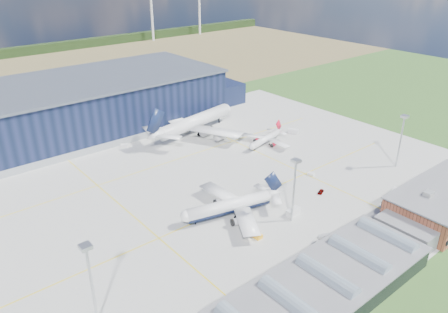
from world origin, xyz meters
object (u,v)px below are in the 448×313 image
at_px(ops_building, 446,200).
at_px(airliner_navy, 229,200).
at_px(light_mast_center, 295,181).
at_px(gse_tug_b, 257,236).
at_px(light_mast_east, 402,133).
at_px(gse_cart_a, 311,174).
at_px(airliner_red, 265,136).
at_px(airstair, 327,241).
at_px(car_a, 321,191).
at_px(hangar, 104,103).
at_px(light_mast_west, 90,272).
at_px(airliner_widebody, 195,115).
at_px(gse_van_c, 396,193).
at_px(gse_cart_b, 124,146).
at_px(gse_van_a, 293,212).
at_px(car_b, 374,220).

bearing_deg(ops_building, airliner_navy, 142.31).
xyz_separation_m(light_mast_center, gse_tug_b, (-15.70, 0.47, -14.72)).
distance_m(light_mast_east, gse_cart_a, 41.04).
height_order(airliner_navy, airliner_red, airliner_navy).
distance_m(gse_tug_b, airstair, 21.64).
distance_m(gse_cart_a, car_a, 14.51).
bearing_deg(ops_building, car_a, 122.04).
relative_size(hangar, gse_tug_b, 43.98).
distance_m(airliner_navy, gse_tug_b, 16.49).
relative_size(light_mast_east, airliner_red, 0.84).
height_order(airliner_navy, airstair, airliner_navy).
height_order(light_mast_center, gse_tug_b, light_mast_center).
height_order(ops_building, airliner_navy, airliner_navy).
relative_size(light_mast_west, light_mast_center, 1.00).
height_order(ops_building, airstair, ops_building).
bearing_deg(hangar, car_a, -75.95).
bearing_deg(ops_building, light_mast_east, 56.32).
bearing_deg(light_mast_center, airliner_widebody, 75.50).
bearing_deg(light_mast_west, gse_van_c, -6.88).
relative_size(gse_cart_a, gse_cart_b, 0.83).
xyz_separation_m(ops_building, gse_van_c, (-3.11, 16.51, -3.45)).
distance_m(gse_van_a, car_a, 19.82).
relative_size(light_mast_east, car_b, 6.42).
bearing_deg(gse_van_a, airstair, 159.18).
bearing_deg(gse_cart_a, gse_van_a, -166.71).
distance_m(airliner_red, gse_cart_b, 66.10).
height_order(light_mast_east, car_b, light_mast_east).
relative_size(airliner_widebody, airstair, 13.28).
bearing_deg(gse_tug_b, car_a, 7.45).
bearing_deg(airliner_red, gse_van_a, 41.87).
distance_m(airliner_navy, car_a, 38.74).
xyz_separation_m(light_mast_west, light_mast_center, (70.00, 0.00, 0.00)).
bearing_deg(car_b, airliner_navy, 43.59).
xyz_separation_m(airliner_red, gse_cart_a, (-7.33, -34.39, -3.88)).
bearing_deg(ops_building, airliner_widebody, 101.32).
xyz_separation_m(ops_building, airliner_navy, (-59.38, 45.87, 1.67)).
relative_size(airliner_red, gse_cart_a, 10.19).
height_order(gse_cart_a, car_a, car_a).
bearing_deg(airliner_red, light_mast_east, 104.23).
relative_size(light_mast_west, gse_van_c, 4.12).
xyz_separation_m(light_mast_center, light_mast_east, (65.00, 0.00, 0.00)).
bearing_deg(airliner_navy, light_mast_center, 146.28).
bearing_deg(ops_building, light_mast_center, 146.31).
distance_m(hangar, gse_cart_a, 114.34).
xyz_separation_m(airstair, car_a, (24.27, 21.81, -0.76)).
bearing_deg(light_mast_center, gse_van_c, -17.85).
height_order(light_mast_east, airliner_widebody, light_mast_east).
height_order(car_a, car_b, car_a).
xyz_separation_m(airliner_widebody, gse_tug_b, (-37.68, -84.53, -8.91)).
distance_m(gse_van_a, airstair, 18.75).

